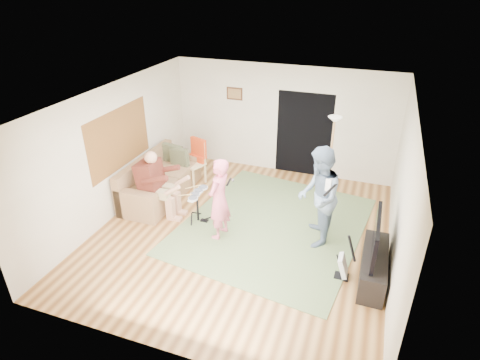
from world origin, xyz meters
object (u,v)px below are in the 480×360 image
guitarist (318,197)px  guitar_spare (344,266)px  television (376,236)px  torchiere_lamp (332,143)px  drum_kit (198,208)px  sofa (158,184)px  singer (219,199)px  dining_chair (194,168)px  tv_cabinet (373,267)px

guitarist → guitar_spare: bearing=24.7°
guitar_spare → television: (0.42, 0.14, 0.60)m
guitarist → torchiere_lamp: 1.90m
torchiere_lamp → television: torchiere_lamp is taller
drum_kit → guitarist: 2.48m
sofa → guitar_spare: (4.33, -1.43, -0.06)m
drum_kit → singer: bearing=-28.5°
dining_chair → sofa: bearing=-99.6°
sofa → television: (4.75, -1.29, 0.54)m
guitar_spare → dining_chair: (-3.83, 2.31, 0.14)m
torchiere_lamp → tv_cabinet: (1.16, -2.61, -1.04)m
guitarist → dining_chair: 3.54m
television → dining_chair: bearing=153.0°
drum_kit → tv_cabinet: size_ratio=0.50×
drum_kit → torchiere_lamp: bearing=40.1°
sofa → torchiere_lamp: size_ratio=1.21×
sofa → drum_kit: size_ratio=3.28×
sofa → singer: 2.23m
singer → torchiere_lamp: (1.72, 2.31, 0.47)m
singer → television: singer is taller
torchiere_lamp → television: 2.87m
guitarist → guitar_spare: size_ratio=2.23×
guitar_spare → torchiere_lamp: size_ratio=0.46×
torchiere_lamp → drum_kit: bearing=-139.9°
sofa → singer: (1.93, -0.99, 0.51)m
guitarist → guitar_spare: guitarist is taller
torchiere_lamp → dining_chair: 3.30m
tv_cabinet → guitarist: bearing=146.0°
singer → dining_chair: (-1.42, 1.87, -0.43)m
singer → guitarist: 1.83m
drum_kit → guitarist: bearing=2.6°
sofa → dining_chair: (0.50, 0.88, 0.09)m
guitarist → dining_chair: guitarist is taller
singer → television: (2.82, -0.30, 0.03)m
guitarist → tv_cabinet: guitarist is taller
guitar_spare → dining_chair: bearing=148.9°
drum_kit → torchiere_lamp: (2.34, 1.97, 0.99)m
guitar_spare → singer: bearing=169.7°
dining_chair → tv_cabinet: 4.82m
tv_cabinet → television: size_ratio=1.18×
television → drum_kit: bearing=169.5°
guitarist → sofa: bearing=-109.3°
dining_chair → tv_cabinet: bearing=-6.6°
guitarist → television: (1.06, -0.75, -0.11)m
dining_chair → drum_kit: bearing=-42.2°
dining_chair → torchiere_lamp: bearing=28.2°
guitarist → dining_chair: (-3.19, 1.42, -0.57)m
singer → torchiere_lamp: bearing=150.5°
drum_kit → guitar_spare: 3.13m
guitarist → torchiere_lamp: guitarist is taller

